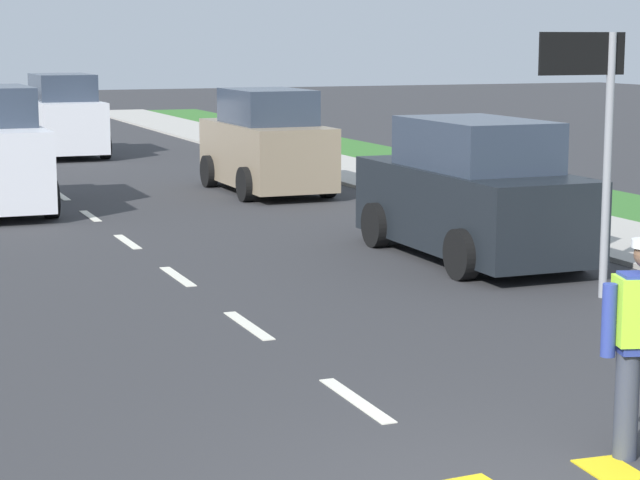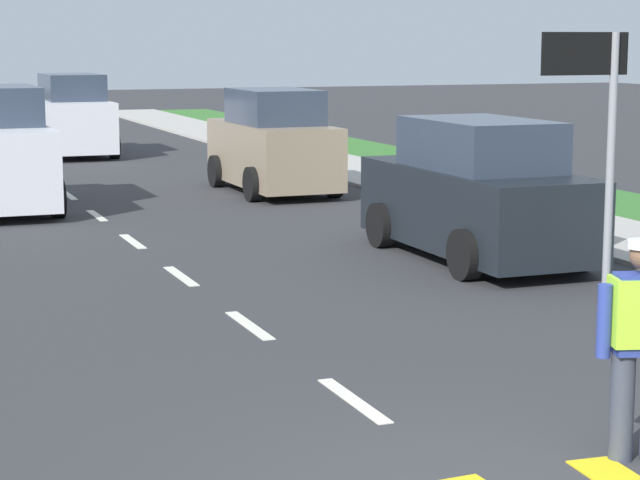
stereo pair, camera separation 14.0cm
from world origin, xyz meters
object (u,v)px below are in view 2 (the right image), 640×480
car_parked_far (273,145)px  car_parked_curbside (476,194)px  car_outgoing_far (72,118)px  lane_direction_sign (595,100)px

car_parked_far → car_parked_curbside: bearing=-88.4°
car_parked_far → car_parked_curbside: 8.32m
car_parked_curbside → car_outgoing_far: 18.08m
car_parked_curbside → car_outgoing_far: car_outgoing_far is taller
car_outgoing_far → lane_direction_sign: bearing=-82.6°
car_parked_curbside → car_outgoing_far: bearing=98.7°
car_parked_curbside → car_parked_far: bearing=91.6°
car_parked_curbside → lane_direction_sign: bearing=-90.5°
lane_direction_sign → car_outgoing_far: size_ratio=0.75×
lane_direction_sign → car_parked_curbside: 3.28m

